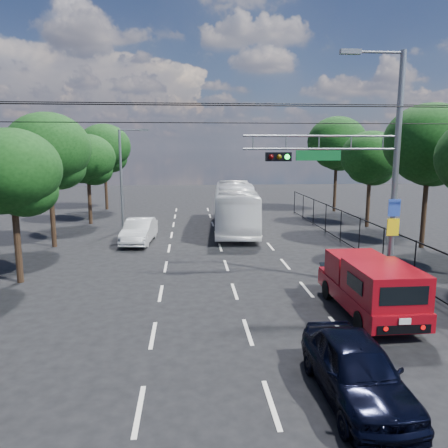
{
  "coord_description": "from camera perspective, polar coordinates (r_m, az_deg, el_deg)",
  "views": [
    {
      "loc": [
        -1.83,
        -9.02,
        5.8
      ],
      "look_at": [
        -0.43,
        8.05,
        2.8
      ],
      "focal_mm": 35.0,
      "sensor_mm": 36.0,
      "label": 1
    }
  ],
  "objects": [
    {
      "name": "lane_markings",
      "position": [
        23.81,
        -0.14,
        -4.15
      ],
      "size": [
        6.12,
        38.0,
        0.01
      ],
      "color": "beige",
      "rests_on": "ground"
    },
    {
      "name": "tree_right_e",
      "position": [
        41.29,
        14.54,
        9.82
      ],
      "size": [
        5.28,
        5.28,
        8.58
      ],
      "color": "black",
      "rests_on": "ground"
    },
    {
      "name": "tree_left_c",
      "position": [
        27.23,
        -21.91,
        8.38
      ],
      "size": [
        4.8,
        4.8,
        7.8
      ],
      "color": "black",
      "rests_on": "ground"
    },
    {
      "name": "tree_right_c",
      "position": [
        27.65,
        25.22,
        8.87
      ],
      "size": [
        5.1,
        5.1,
        8.29
      ],
      "color": "black",
      "rests_on": "ground"
    },
    {
      "name": "signal_mast",
      "position": [
        18.45,
        18.17,
        7.72
      ],
      "size": [
        6.43,
        0.39,
        9.5
      ],
      "color": "slate",
      "rests_on": "ground"
    },
    {
      "name": "white_bus",
      "position": [
        31.22,
        1.46,
        2.28
      ],
      "size": [
        3.61,
        11.93,
        3.28
      ],
      "primitive_type": "imported",
      "rotation": [
        0.0,
        0.0,
        -0.07
      ],
      "color": "white",
      "rests_on": "ground"
    },
    {
      "name": "utility_wires",
      "position": [
        18.0,
        1.2,
        14.5
      ],
      "size": [
        22.0,
        5.04,
        0.74
      ],
      "color": "black",
      "rests_on": "ground"
    },
    {
      "name": "ground",
      "position": [
        10.88,
        6.19,
        -22.35
      ],
      "size": [
        120.0,
        120.0,
        0.0
      ],
      "primitive_type": "plane",
      "color": "black",
      "rests_on": "ground"
    },
    {
      "name": "tree_right_d",
      "position": [
        33.76,
        18.6,
        7.82
      ],
      "size": [
        4.32,
        4.32,
        7.02
      ],
      "color": "black",
      "rests_on": "ground"
    },
    {
      "name": "white_van",
      "position": [
        27.36,
        -11.02,
        -0.89
      ],
      "size": [
        1.98,
        4.65,
        1.49
      ],
      "primitive_type": "imported",
      "rotation": [
        0.0,
        0.0,
        -0.09
      ],
      "color": "silver",
      "rests_on": "ground"
    },
    {
      "name": "red_pickup",
      "position": [
        16.17,
        18.47,
        -7.57
      ],
      "size": [
        2.08,
        5.47,
        2.02
      ],
      "color": "black",
      "rests_on": "ground"
    },
    {
      "name": "tree_left_b",
      "position": [
        20.45,
        -25.88,
        5.54
      ],
      "size": [
        4.08,
        4.08,
        6.63
      ],
      "color": "black",
      "rests_on": "ground"
    },
    {
      "name": "navy_hatchback",
      "position": [
        11.1,
        16.89,
        -17.68
      ],
      "size": [
        1.76,
        4.32,
        1.47
      ],
      "primitive_type": "imported",
      "rotation": [
        0.0,
        0.0,
        0.01
      ],
      "color": "black",
      "rests_on": "ground"
    },
    {
      "name": "tree_left_d",
      "position": [
        34.89,
        -17.35,
        7.72
      ],
      "size": [
        4.2,
        4.2,
        6.83
      ],
      "color": "black",
      "rests_on": "ground"
    },
    {
      "name": "streetlight_left",
      "position": [
        31.4,
        -13.0,
        6.3
      ],
      "size": [
        2.09,
        0.22,
        7.08
      ],
      "color": "slate",
      "rests_on": "ground"
    },
    {
      "name": "tree_left_e",
      "position": [
        42.75,
        -15.33,
        9.23
      ],
      "size": [
        4.92,
        4.92,
        7.99
      ],
      "color": "black",
      "rests_on": "ground"
    },
    {
      "name": "fence_right",
      "position": [
        23.68,
        18.91,
        -2.22
      ],
      "size": [
        0.06,
        34.03,
        2.0
      ],
      "color": "black",
      "rests_on": "ground"
    }
  ]
}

